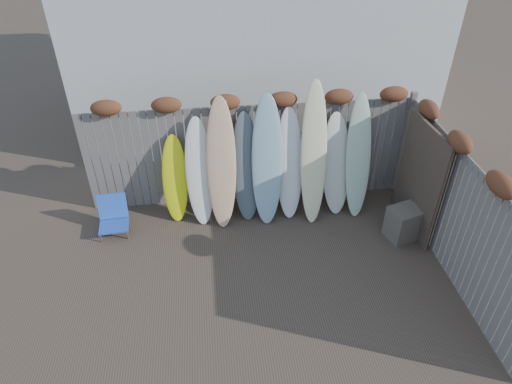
{
  "coord_description": "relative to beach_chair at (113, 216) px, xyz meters",
  "views": [
    {
      "loc": [
        -0.69,
        -4.88,
        5.44
      ],
      "look_at": [
        0.0,
        1.2,
        1.0
      ],
      "focal_mm": 32.0,
      "sensor_mm": 36.0,
      "label": 1
    }
  ],
  "objects": [
    {
      "name": "surfboard_2",
      "position": [
        1.98,
        0.19,
        0.83
      ],
      "size": [
        0.59,
        0.85,
        2.29
      ],
      "primitive_type": "ellipsoid",
      "rotation": [
        -0.31,
        0.0,
        -0.09
      ],
      "color": "#E6A27A",
      "rests_on": "ground"
    },
    {
      "name": "surfboard_3",
      "position": [
        2.42,
        0.29,
        0.66
      ],
      "size": [
        0.5,
        0.7,
        1.95
      ],
      "primitive_type": "ellipsoid",
      "rotation": [
        -0.31,
        0.0,
        0.01
      ],
      "color": "#555D62",
      "rests_on": "ground"
    },
    {
      "name": "right_fence",
      "position": [
        5.51,
        -1.46,
        0.83
      ],
      "size": [
        0.28,
        4.4,
        2.24
      ],
      "color": "slate",
      "rests_on": "ground"
    },
    {
      "name": "surfboard_8",
      "position": [
        4.46,
        0.21,
        0.79
      ],
      "size": [
        0.51,
        0.81,
        2.22
      ],
      "primitive_type": "ellipsoid",
      "rotation": [
        -0.31,
        0.0,
        -0.08
      ],
      "color": "#B6CFAD",
      "rests_on": "ground"
    },
    {
      "name": "back_fence",
      "position": [
        2.57,
        0.68,
        0.87
      ],
      "size": [
        6.05,
        0.28,
        2.24
      ],
      "color": "slate",
      "rests_on": "ground"
    },
    {
      "name": "ground",
      "position": [
        2.51,
        -1.71,
        -0.31
      ],
      "size": [
        80.0,
        80.0,
        0.0
      ],
      "primitive_type": "plane",
      "color": "#493A2D"
    },
    {
      "name": "surfboard_4",
      "position": [
        2.79,
        0.2,
        0.83
      ],
      "size": [
        0.62,
        0.85,
        2.29
      ],
      "primitive_type": "ellipsoid",
      "rotation": [
        -0.31,
        0.0,
        -0.09
      ],
      "color": "#92B5C5",
      "rests_on": "ground"
    },
    {
      "name": "surfboard_5",
      "position": [
        3.21,
        0.27,
        0.69
      ],
      "size": [
        0.5,
        0.72,
        2.0
      ],
      "primitive_type": "ellipsoid",
      "rotation": [
        -0.31,
        0.0,
        -0.02
      ],
      "color": "white",
      "rests_on": "ground"
    },
    {
      "name": "wooden_crate",
      "position": [
        5.09,
        -0.78,
        -0.01
      ],
      "size": [
        0.63,
        0.57,
        0.61
      ],
      "primitive_type": "cube",
      "rotation": [
        0.0,
        0.0,
        0.3
      ],
      "color": "#51443D",
      "rests_on": "ground"
    },
    {
      "name": "surfboard_1",
      "position": [
        1.59,
        0.25,
        0.65
      ],
      "size": [
        0.5,
        0.69,
        1.92
      ],
      "primitive_type": "ellipsoid",
      "rotation": [
        -0.31,
        0.0,
        0.02
      ],
      "color": "white",
      "rests_on": "ground"
    },
    {
      "name": "beach_chair",
      "position": [
        0.0,
        0.0,
        0.0
      ],
      "size": [
        0.54,
        0.58,
        0.68
      ],
      "color": "blue",
      "rests_on": "ground"
    },
    {
      "name": "surfboard_0",
      "position": [
        1.13,
        0.34,
        0.48
      ],
      "size": [
        0.51,
        0.61,
        1.58
      ],
      "primitive_type": "ellipsoid",
      "rotation": [
        -0.31,
        0.0,
        -0.08
      ],
      "color": "#FDFF0E",
      "rests_on": "ground"
    },
    {
      "name": "surfboard_6",
      "position": [
        3.62,
        0.17,
        0.93
      ],
      "size": [
        0.54,
        0.91,
        2.49
      ],
      "primitive_type": "ellipsoid",
      "rotation": [
        -0.31,
        0.0,
        -0.08
      ],
      "color": "#F8F0B2",
      "rests_on": "ground"
    },
    {
      "name": "lattice_panel",
      "position": [
        5.33,
        -0.5,
        0.71
      ],
      "size": [
        0.15,
        1.36,
        2.04
      ],
      "primitive_type": "cube",
      "rotation": [
        0.0,
        0.0,
        0.07
      ],
      "color": "brown",
      "rests_on": "ground"
    },
    {
      "name": "surfboard_7",
      "position": [
        4.09,
        0.27,
        0.62
      ],
      "size": [
        0.57,
        0.7,
        1.87
      ],
      "primitive_type": "ellipsoid",
      "rotation": [
        -0.31,
        0.0,
        0.06
      ],
      "color": "silver",
      "rests_on": "ground"
    }
  ]
}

